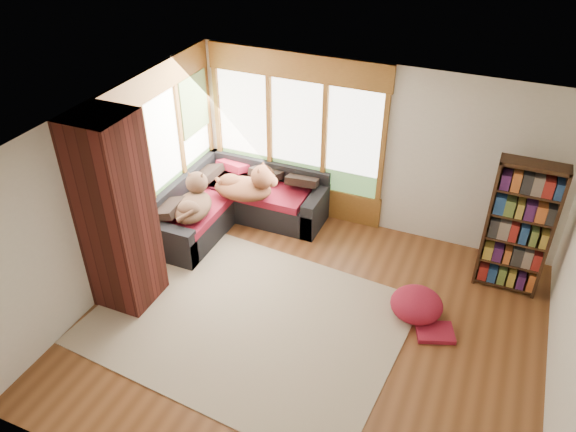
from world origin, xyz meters
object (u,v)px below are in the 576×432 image
Objects in this scene: brick_chimney at (116,214)px; area_rug at (248,320)px; sectional_sofa at (232,206)px; dog_tan at (247,183)px; bookshelf at (518,229)px; pouf at (417,304)px; dog_brindle at (193,199)px.

brick_chimney reaches higher than area_rug.
dog_tan is (0.29, -0.01, 0.49)m from sectional_sofa.
bookshelf is 2.85× the size of pouf.
bookshelf reaches higher than pouf.
pouf is at bearing 25.59° from area_rug.
dog_brindle is at bearing -137.24° from dog_tan.
dog_brindle is (-4.35, -0.76, -0.18)m from bookshelf.
bookshelf is 3.81m from dog_tan.
brick_chimney reaches higher than sectional_sofa.
pouf is 0.70× the size of dog_brindle.
dog_tan is at bearing -178.50° from bookshelf.
sectional_sofa is 3.32× the size of pouf.
dog_tan is at bearing 2.76° from sectional_sofa.
area_rug is 3.98× the size of dog_brindle.
brick_chimney is 3.93× the size of pouf.
sectional_sofa is 2.34× the size of dog_brindle.
dog_tan is (-3.81, -0.10, -0.15)m from bookshelf.
brick_chimney is at bearing -162.87° from pouf.
brick_chimney is 0.70× the size of area_rug.
bookshelf is (4.09, 0.09, 0.64)m from sectional_sofa.
dog_brindle is at bearing -170.12° from bookshelf.
dog_brindle reaches higher than pouf.
sectional_sofa is 0.57m from dog_tan.
dog_tan is (-0.90, 1.87, 0.79)m from area_rug.
bookshelf reaches higher than dog_brindle.
dog_tan is at bearing 70.23° from brick_chimney.
dog_brindle is (0.19, 1.38, -0.53)m from brick_chimney.
bookshelf is at bearing -95.17° from dog_brindle.
pouf is at bearing -13.10° from sectional_sofa.
brick_chimney is at bearing 157.04° from dog_brindle.
area_rug is (1.64, 0.18, -1.29)m from brick_chimney.
sectional_sofa is at bearing 122.47° from area_rug.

